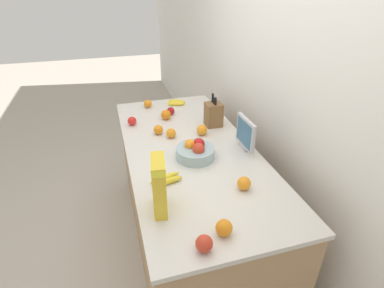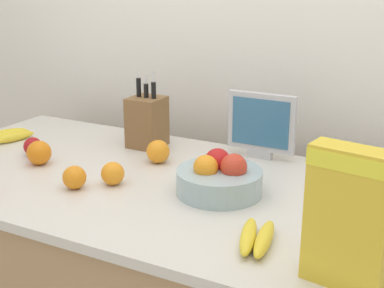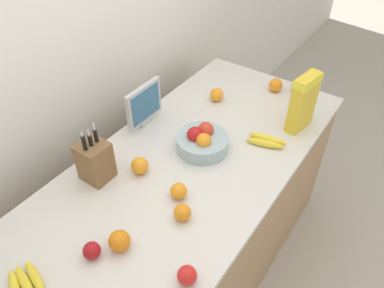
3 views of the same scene
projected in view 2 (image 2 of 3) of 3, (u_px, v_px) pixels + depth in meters
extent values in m
cube|color=silver|center=(260.00, 43.00, 2.14)|extent=(9.00, 0.06, 2.60)
cube|color=beige|center=(180.00, 190.00, 1.70)|extent=(1.99, 0.90, 0.03)
cube|color=brown|center=(147.00, 122.00, 2.05)|extent=(0.12, 0.13, 0.19)
cylinder|color=black|center=(139.00, 87.00, 2.02)|extent=(0.02, 0.02, 0.07)
cube|color=silver|center=(138.00, 75.00, 2.00)|extent=(0.01, 0.00, 0.02)
cylinder|color=black|center=(146.00, 91.00, 2.01)|extent=(0.02, 0.02, 0.05)
cube|color=silver|center=(146.00, 79.00, 1.99)|extent=(0.01, 0.00, 0.03)
cylinder|color=black|center=(154.00, 90.00, 1.99)|extent=(0.02, 0.02, 0.06)
cube|color=silver|center=(153.00, 77.00, 1.98)|extent=(0.01, 0.00, 0.04)
cube|color=#B7B7BC|center=(260.00, 154.00, 1.94)|extent=(0.09, 0.03, 0.03)
cube|color=#B7B7BC|center=(262.00, 122.00, 1.91)|extent=(0.25, 0.02, 0.21)
cube|color=#33668C|center=(260.00, 123.00, 1.89)|extent=(0.21, 0.00, 0.17)
cube|color=gold|center=(348.00, 219.00, 1.12)|extent=(0.18, 0.09, 0.31)
cube|color=yellow|center=(354.00, 160.00, 1.08)|extent=(0.18, 0.10, 0.04)
cylinder|color=#99B2B7|center=(219.00, 182.00, 1.63)|extent=(0.26, 0.26, 0.08)
sphere|color=red|center=(234.00, 167.00, 1.60)|extent=(0.08, 0.08, 0.08)
sphere|color=red|center=(218.00, 161.00, 1.64)|extent=(0.08, 0.08, 0.08)
sphere|color=orange|center=(206.00, 167.00, 1.60)|extent=(0.07, 0.07, 0.07)
ellipsoid|color=yellow|center=(264.00, 239.00, 1.32)|extent=(0.07, 0.20, 0.04)
ellipsoid|color=yellow|center=(248.00, 236.00, 1.33)|extent=(0.09, 0.20, 0.04)
ellipsoid|color=yellow|center=(7.00, 133.00, 2.18)|extent=(0.10, 0.16, 0.03)
ellipsoid|color=yellow|center=(11.00, 135.00, 2.15)|extent=(0.08, 0.17, 0.03)
ellipsoid|color=yellow|center=(15.00, 137.00, 2.13)|extent=(0.08, 0.17, 0.03)
sphere|color=#A31419|center=(33.00, 146.00, 1.96)|extent=(0.07, 0.07, 0.07)
sphere|color=orange|center=(74.00, 177.00, 1.66)|extent=(0.07, 0.07, 0.07)
sphere|color=orange|center=(113.00, 174.00, 1.69)|extent=(0.07, 0.07, 0.07)
sphere|color=orange|center=(158.00, 152.00, 1.88)|extent=(0.08, 0.08, 0.08)
sphere|color=orange|center=(39.00, 153.00, 1.87)|extent=(0.09, 0.09, 0.09)
sphere|color=orange|center=(368.00, 186.00, 1.59)|extent=(0.08, 0.08, 0.08)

